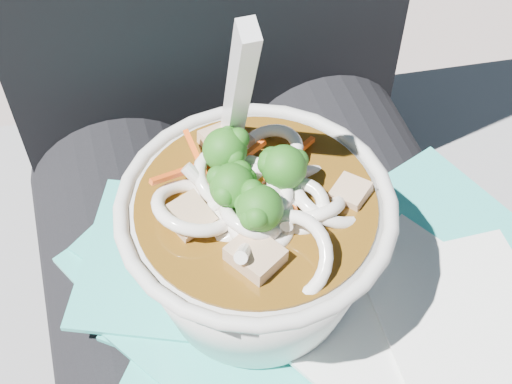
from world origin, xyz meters
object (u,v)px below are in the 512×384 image
object	(u,v)px
person_body	(263,256)
stone_ledge	(247,368)
plastic_bag	(283,288)
udon_bowl	(256,236)
lap	(297,374)

from	to	relation	value
person_body	stone_ledge	bearing A→B (deg)	90.00
person_body	plastic_bag	size ratio (longest dim) A/B	2.73
stone_ledge	plastic_bag	distance (m)	0.40
plastic_bag	udon_bowl	distance (m)	0.07
stone_ledge	person_body	world-z (taller)	person_body
udon_bowl	plastic_bag	bearing A→B (deg)	-4.96
stone_ledge	lap	distance (m)	0.33
plastic_bag	udon_bowl	xyz separation A→B (m)	(-0.02, 0.00, 0.07)
person_body	udon_bowl	size ratio (longest dim) A/B	4.67
lap	plastic_bag	distance (m)	0.09
udon_bowl	person_body	bearing A→B (deg)	68.97
stone_ledge	person_body	size ratio (longest dim) A/B	1.02
plastic_bag	udon_bowl	world-z (taller)	udon_bowl
lap	plastic_bag	xyz separation A→B (m)	(-0.01, 0.03, 0.09)
stone_ledge	udon_bowl	size ratio (longest dim) A/B	4.77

